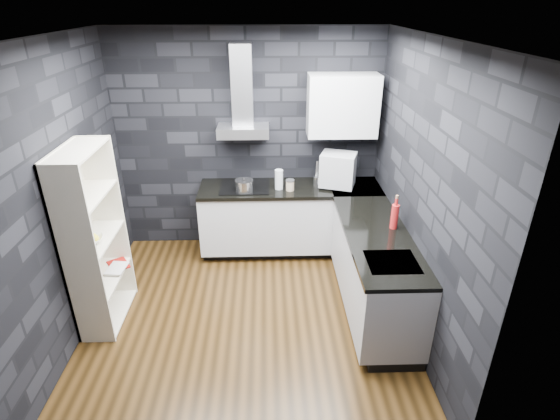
{
  "coord_description": "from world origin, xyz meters",
  "views": [
    {
      "loc": [
        0.22,
        -3.58,
        2.97
      ],
      "look_at": [
        0.35,
        0.45,
        1.0
      ],
      "focal_mm": 28.0,
      "sensor_mm": 36.0,
      "label": 1
    }
  ],
  "objects_px": {
    "glass_vase": "(279,179)",
    "fruit_bowl": "(92,240)",
    "appliance_garage": "(338,170)",
    "storage_jar": "(290,186)",
    "bookshelf": "(95,240)",
    "utensil_crock": "(317,181)",
    "red_bottle": "(395,217)",
    "pot": "(244,186)"
  },
  "relations": [
    {
      "from": "storage_jar",
      "to": "fruit_bowl",
      "type": "xyz_separation_m",
      "value": [
        -1.91,
        -1.18,
        -0.02
      ]
    },
    {
      "from": "glass_vase",
      "to": "fruit_bowl",
      "type": "relative_size",
      "value": 1.14
    },
    {
      "from": "utensil_crock",
      "to": "pot",
      "type": "bearing_deg",
      "value": -170.59
    },
    {
      "from": "bookshelf",
      "to": "pot",
      "type": "bearing_deg",
      "value": 51.37
    },
    {
      "from": "utensil_crock",
      "to": "red_bottle",
      "type": "bearing_deg",
      "value": -59.41
    },
    {
      "from": "glass_vase",
      "to": "red_bottle",
      "type": "xyz_separation_m",
      "value": [
        1.11,
        -1.02,
        0.01
      ]
    },
    {
      "from": "utensil_crock",
      "to": "appliance_garage",
      "type": "relative_size",
      "value": 0.31
    },
    {
      "from": "storage_jar",
      "to": "utensil_crock",
      "type": "xyz_separation_m",
      "value": [
        0.34,
        0.11,
        0.0
      ]
    },
    {
      "from": "storage_jar",
      "to": "bookshelf",
      "type": "distance_m",
      "value": 2.22
    },
    {
      "from": "storage_jar",
      "to": "fruit_bowl",
      "type": "bearing_deg",
      "value": -148.25
    },
    {
      "from": "pot",
      "to": "bookshelf",
      "type": "bearing_deg",
      "value": -141.56
    },
    {
      "from": "utensil_crock",
      "to": "red_bottle",
      "type": "xyz_separation_m",
      "value": [
        0.64,
        -1.09,
        0.06
      ]
    },
    {
      "from": "appliance_garage",
      "to": "fruit_bowl",
      "type": "relative_size",
      "value": 1.9
    },
    {
      "from": "pot",
      "to": "storage_jar",
      "type": "xyz_separation_m",
      "value": [
        0.54,
        0.03,
        -0.01
      ]
    },
    {
      "from": "glass_vase",
      "to": "fruit_bowl",
      "type": "bearing_deg",
      "value": -145.34
    },
    {
      "from": "red_bottle",
      "to": "storage_jar",
      "type": "bearing_deg",
      "value": 135.12
    },
    {
      "from": "red_bottle",
      "to": "bookshelf",
      "type": "height_order",
      "value": "bookshelf"
    },
    {
      "from": "glass_vase",
      "to": "storage_jar",
      "type": "relative_size",
      "value": 2.04
    },
    {
      "from": "glass_vase",
      "to": "fruit_bowl",
      "type": "height_order",
      "value": "glass_vase"
    },
    {
      "from": "utensil_crock",
      "to": "appliance_garage",
      "type": "distance_m",
      "value": 0.29
    },
    {
      "from": "red_bottle",
      "to": "bookshelf",
      "type": "bearing_deg",
      "value": -177.14
    },
    {
      "from": "utensil_crock",
      "to": "bookshelf",
      "type": "xyz_separation_m",
      "value": [
        -2.25,
        -1.23,
        -0.06
      ]
    },
    {
      "from": "pot",
      "to": "storage_jar",
      "type": "bearing_deg",
      "value": 3.26
    },
    {
      "from": "fruit_bowl",
      "to": "bookshelf",
      "type": "bearing_deg",
      "value": 90.0
    },
    {
      "from": "utensil_crock",
      "to": "bookshelf",
      "type": "relative_size",
      "value": 0.07
    },
    {
      "from": "storage_jar",
      "to": "fruit_bowl",
      "type": "distance_m",
      "value": 2.25
    },
    {
      "from": "glass_vase",
      "to": "red_bottle",
      "type": "bearing_deg",
      "value": -42.7
    },
    {
      "from": "fruit_bowl",
      "to": "red_bottle",
      "type": "bearing_deg",
      "value": 4.11
    },
    {
      "from": "fruit_bowl",
      "to": "utensil_crock",
      "type": "bearing_deg",
      "value": 30.0
    },
    {
      "from": "appliance_garage",
      "to": "bookshelf",
      "type": "distance_m",
      "value": 2.77
    },
    {
      "from": "storage_jar",
      "to": "bookshelf",
      "type": "height_order",
      "value": "bookshelf"
    },
    {
      "from": "bookshelf",
      "to": "utensil_crock",
      "type": "bearing_deg",
      "value": 41.71
    },
    {
      "from": "glass_vase",
      "to": "storage_jar",
      "type": "bearing_deg",
      "value": -20.55
    },
    {
      "from": "utensil_crock",
      "to": "appliance_garage",
      "type": "xyz_separation_m",
      "value": [
        0.24,
        -0.04,
        0.16
      ]
    },
    {
      "from": "pot",
      "to": "utensil_crock",
      "type": "xyz_separation_m",
      "value": [
        0.88,
        0.15,
        -0.01
      ]
    },
    {
      "from": "glass_vase",
      "to": "red_bottle",
      "type": "height_order",
      "value": "red_bottle"
    },
    {
      "from": "storage_jar",
      "to": "red_bottle",
      "type": "distance_m",
      "value": 1.38
    },
    {
      "from": "appliance_garage",
      "to": "storage_jar",
      "type": "bearing_deg",
      "value": -153.8
    },
    {
      "from": "red_bottle",
      "to": "fruit_bowl",
      "type": "bearing_deg",
      "value": -175.89
    },
    {
      "from": "pot",
      "to": "glass_vase",
      "type": "bearing_deg",
      "value": 11.0
    },
    {
      "from": "pot",
      "to": "utensil_crock",
      "type": "distance_m",
      "value": 0.89
    },
    {
      "from": "glass_vase",
      "to": "red_bottle",
      "type": "relative_size",
      "value": 0.95
    }
  ]
}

